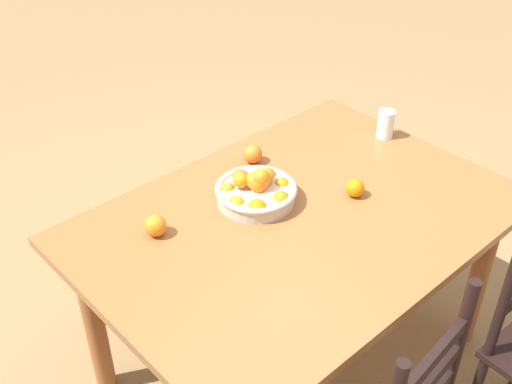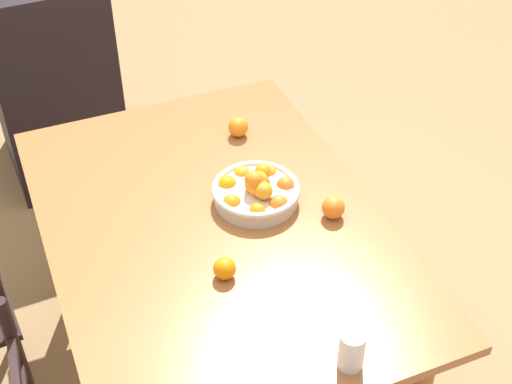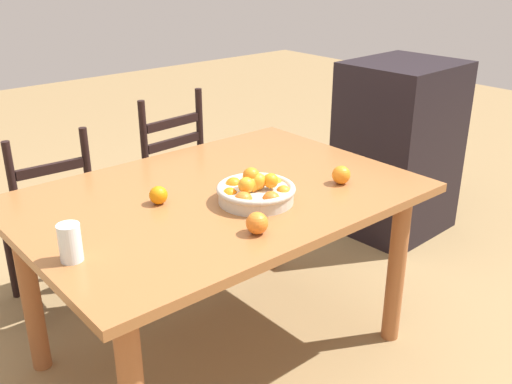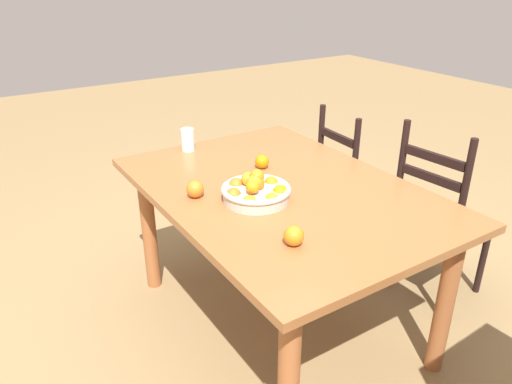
{
  "view_description": "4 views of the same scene",
  "coord_description": "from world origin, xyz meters",
  "px_view_note": "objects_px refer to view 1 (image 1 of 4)",
  "views": [
    {
      "loc": [
        1.33,
        1.22,
        2.14
      ],
      "look_at": [
        0.05,
        -0.17,
        0.82
      ],
      "focal_mm": 43.85,
      "sensor_mm": 36.0,
      "label": 1
    },
    {
      "loc": [
        -1.71,
        0.56,
        2.41
      ],
      "look_at": [
        0.05,
        -0.17,
        0.82
      ],
      "focal_mm": 51.05,
      "sensor_mm": 36.0,
      "label": 2
    },
    {
      "loc": [
        -1.27,
        -1.73,
        1.68
      ],
      "look_at": [
        0.05,
        -0.17,
        0.82
      ],
      "focal_mm": 40.73,
      "sensor_mm": 36.0,
      "label": 3
    },
    {
      "loc": [
        1.67,
        -1.21,
        1.72
      ],
      "look_at": [
        0.05,
        -0.17,
        0.82
      ],
      "focal_mm": 34.35,
      "sensor_mm": 36.0,
      "label": 4
    }
  ],
  "objects_px": {
    "dining_table": "(298,239)",
    "orange_loose_1": "(156,226)",
    "orange_loose_0": "(355,188)",
    "drinking_glass": "(386,124)",
    "orange_loose_2": "(253,154)",
    "fruit_bowl": "(256,190)"
  },
  "relations": [
    {
      "from": "dining_table",
      "to": "orange_loose_1",
      "type": "relative_size",
      "value": 20.33
    },
    {
      "from": "fruit_bowl",
      "to": "orange_loose_1",
      "type": "xyz_separation_m",
      "value": [
        0.39,
        -0.09,
        -0.01
      ]
    },
    {
      "from": "orange_loose_0",
      "to": "orange_loose_1",
      "type": "distance_m",
      "value": 0.75
    },
    {
      "from": "orange_loose_1",
      "to": "orange_loose_2",
      "type": "distance_m",
      "value": 0.57
    },
    {
      "from": "dining_table",
      "to": "fruit_bowl",
      "type": "distance_m",
      "value": 0.24
    },
    {
      "from": "fruit_bowl",
      "to": "orange_loose_0",
      "type": "distance_m",
      "value": 0.37
    },
    {
      "from": "orange_loose_0",
      "to": "drinking_glass",
      "type": "xyz_separation_m",
      "value": [
        -0.44,
        -0.2,
        0.03
      ]
    },
    {
      "from": "orange_loose_2",
      "to": "orange_loose_1",
      "type": "bearing_deg",
      "value": 12.26
    },
    {
      "from": "dining_table",
      "to": "drinking_glass",
      "type": "bearing_deg",
      "value": -167.82
    },
    {
      "from": "orange_loose_2",
      "to": "drinking_glass",
      "type": "relative_size",
      "value": 0.63
    },
    {
      "from": "orange_loose_2",
      "to": "orange_loose_0",
      "type": "bearing_deg",
      "value": 105.79
    },
    {
      "from": "dining_table",
      "to": "drinking_glass",
      "type": "xyz_separation_m",
      "value": [
        -0.68,
        -0.15,
        0.17
      ]
    },
    {
      "from": "orange_loose_0",
      "to": "orange_loose_2",
      "type": "relative_size",
      "value": 0.91
    },
    {
      "from": "dining_table",
      "to": "orange_loose_0",
      "type": "bearing_deg",
      "value": 167.6
    },
    {
      "from": "orange_loose_1",
      "to": "drinking_glass",
      "type": "relative_size",
      "value": 0.62
    },
    {
      "from": "orange_loose_0",
      "to": "orange_loose_1",
      "type": "xyz_separation_m",
      "value": [
        0.68,
        -0.31,
        0.0
      ]
    },
    {
      "from": "orange_loose_2",
      "to": "dining_table",
      "type": "bearing_deg",
      "value": 72.6
    },
    {
      "from": "orange_loose_1",
      "to": "orange_loose_2",
      "type": "height_order",
      "value": "same"
    },
    {
      "from": "orange_loose_1",
      "to": "drinking_glass",
      "type": "xyz_separation_m",
      "value": [
        -1.12,
        0.11,
        0.02
      ]
    },
    {
      "from": "orange_loose_0",
      "to": "orange_loose_1",
      "type": "relative_size",
      "value": 0.92
    },
    {
      "from": "orange_loose_2",
      "to": "drinking_glass",
      "type": "bearing_deg",
      "value": 157.36
    },
    {
      "from": "dining_table",
      "to": "orange_loose_2",
      "type": "distance_m",
      "value": 0.43
    }
  ]
}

